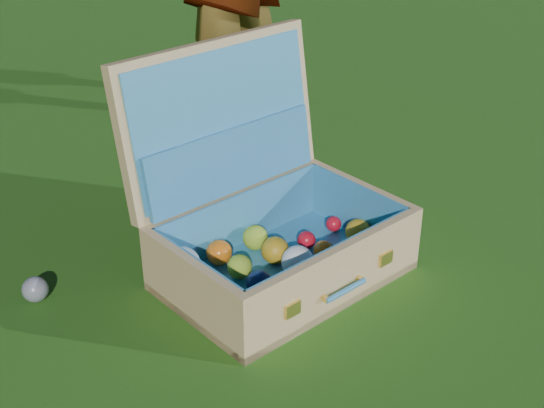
{
  "coord_description": "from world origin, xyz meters",
  "views": [
    {
      "loc": [
        -0.47,
        -1.61,
        1.11
      ],
      "look_at": [
        0.18,
        -0.03,
        0.18
      ],
      "focal_mm": 50.0,
      "sensor_mm": 36.0,
      "label": 1
    }
  ],
  "objects": [
    {
      "name": "suitcase",
      "position": [
        0.15,
        -0.04,
        0.16
      ],
      "size": [
        0.73,
        0.66,
        0.57
      ],
      "rotation": [
        0.0,
        0.0,
        0.33
      ],
      "color": "tan",
      "rests_on": "ground"
    },
    {
      "name": "ground",
      "position": [
        0.0,
        0.0,
        0.0
      ],
      "size": [
        60.0,
        60.0,
        0.0
      ],
      "primitive_type": "plane",
      "color": "#215114",
      "rests_on": "ground"
    },
    {
      "name": "stray_ball",
      "position": [
        -0.42,
        0.03,
        0.03
      ],
      "size": [
        0.07,
        0.07,
        0.07
      ],
      "primitive_type": "sphere",
      "color": "#386393",
      "rests_on": "ground"
    }
  ]
}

